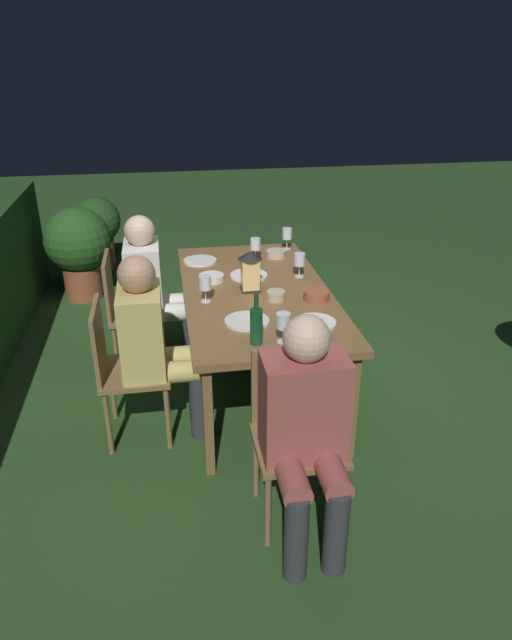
% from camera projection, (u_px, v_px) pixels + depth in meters
% --- Properties ---
extents(ground_plane, '(16.00, 16.00, 0.00)m').
position_uv_depth(ground_plane, '(256.00, 385.00, 4.01)').
color(ground_plane, '#26471E').
extents(dining_table, '(1.86, 0.94, 0.73)m').
position_uv_depth(dining_table, '(256.00, 297.00, 3.72)').
color(dining_table, brown).
rests_on(dining_table, ground).
extents(chair_head_near, '(0.40, 0.42, 0.87)m').
position_uv_depth(chair_head_near, '(296.00, 428.00, 2.75)').
color(chair_head_near, brown).
rests_on(chair_head_near, ground).
extents(person_in_rust, '(0.48, 0.38, 1.15)m').
position_uv_depth(person_in_rust, '(307.00, 426.00, 2.51)').
color(person_in_rust, '#9E4C47').
rests_on(person_in_rust, ground).
extents(chair_side_right_a, '(0.42, 0.40, 0.87)m').
position_uv_depth(chair_side_right_a, '(122.00, 365.00, 3.30)').
color(chair_side_right_a, brown).
rests_on(chair_side_right_a, ground).
extents(person_in_mustard, '(0.38, 0.47, 1.15)m').
position_uv_depth(person_in_mustard, '(154.00, 340.00, 3.27)').
color(person_in_mustard, tan).
rests_on(person_in_mustard, ground).
extents(chair_side_right_b, '(0.42, 0.40, 0.87)m').
position_uv_depth(chair_side_right_b, '(128.00, 307.00, 4.05)').
color(chair_side_right_b, brown).
rests_on(chair_side_right_b, ground).
extents(person_in_cream, '(0.38, 0.47, 1.15)m').
position_uv_depth(person_in_cream, '(154.00, 286.00, 4.01)').
color(person_in_cream, white).
rests_on(person_in_cream, ground).
extents(lantern_centerpiece, '(0.15, 0.15, 0.27)m').
position_uv_depth(lantern_centerpiece, '(250.00, 269.00, 3.63)').
color(lantern_centerpiece, black).
rests_on(lantern_centerpiece, dining_table).
extents(green_bottle_on_table, '(0.07, 0.07, 0.29)m').
position_uv_depth(green_bottle_on_table, '(256.00, 325.00, 2.97)').
color(green_bottle_on_table, '#144723').
rests_on(green_bottle_on_table, dining_table).
extents(wine_glass_a, '(0.08, 0.08, 0.17)m').
position_uv_depth(wine_glass_a, '(205.00, 284.00, 3.47)').
color(wine_glass_a, silver).
rests_on(wine_glass_a, dining_table).
extents(wine_glass_b, '(0.08, 0.08, 0.17)m').
position_uv_depth(wine_glass_b, '(300.00, 261.00, 3.86)').
color(wine_glass_b, silver).
rests_on(wine_glass_b, dining_table).
extents(wine_glass_c, '(0.08, 0.08, 0.17)m').
position_uv_depth(wine_glass_c, '(287.00, 235.00, 4.40)').
color(wine_glass_c, silver).
rests_on(wine_glass_c, dining_table).
extents(wine_glass_d, '(0.08, 0.08, 0.17)m').
position_uv_depth(wine_glass_d, '(255.00, 245.00, 4.17)').
color(wine_glass_d, silver).
rests_on(wine_glass_d, dining_table).
extents(wine_glass_e, '(0.08, 0.08, 0.17)m').
position_uv_depth(wine_glass_e, '(283.00, 322.00, 2.98)').
color(wine_glass_e, silver).
rests_on(wine_glass_e, dining_table).
extents(plate_a, '(0.24, 0.24, 0.01)m').
position_uv_depth(plate_a, '(200.00, 261.00, 4.18)').
color(plate_a, white).
rests_on(plate_a, dining_table).
extents(plate_b, '(0.26, 0.26, 0.01)m').
position_uv_depth(plate_b, '(249.00, 275.00, 3.91)').
color(plate_b, white).
rests_on(plate_b, dining_table).
extents(plate_c, '(0.24, 0.24, 0.01)m').
position_uv_depth(plate_c, '(315.00, 322.00, 3.23)').
color(plate_c, white).
rests_on(plate_c, dining_table).
extents(plate_d, '(0.26, 0.26, 0.01)m').
position_uv_depth(plate_d, '(247.00, 321.00, 3.25)').
color(plate_d, silver).
rests_on(plate_d, dining_table).
extents(bowl_olives, '(0.17, 0.17, 0.04)m').
position_uv_depth(bowl_olives, '(212.00, 278.00, 3.83)').
color(bowl_olives, silver).
rests_on(bowl_olives, dining_table).
extents(bowl_bread, '(0.12, 0.12, 0.06)m').
position_uv_depth(bowl_bread, '(276.00, 295.00, 3.53)').
color(bowl_bread, '#BCAD8E').
rests_on(bowl_bread, dining_table).
extents(bowl_salad, '(0.16, 0.16, 0.06)m').
position_uv_depth(bowl_salad, '(316.00, 295.00, 3.53)').
color(bowl_salad, '#9E5138').
rests_on(bowl_salad, dining_table).
extents(bowl_dip, '(0.15, 0.15, 0.05)m').
position_uv_depth(bowl_dip, '(276.00, 253.00, 4.27)').
color(bowl_dip, '#BCAD8E').
rests_on(bowl_dip, dining_table).
extents(potted_plant_by_hedge, '(0.61, 0.61, 0.87)m').
position_uv_depth(potted_plant_by_hedge, '(78.00, 246.00, 5.24)').
color(potted_plant_by_hedge, brown).
rests_on(potted_plant_by_hedge, ground).
extents(potted_plant_corner, '(0.50, 0.50, 0.78)m').
position_uv_depth(potted_plant_corner, '(97.00, 227.00, 5.99)').
color(potted_plant_corner, brown).
rests_on(potted_plant_corner, ground).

